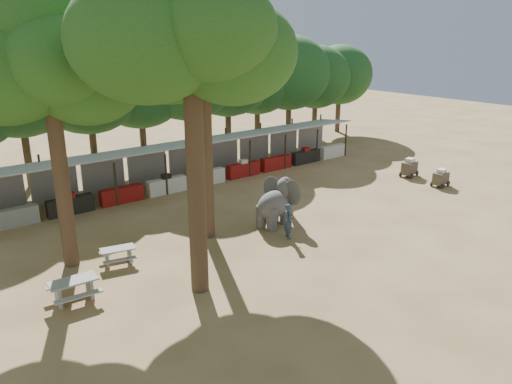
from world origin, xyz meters
TOP-DOWN VIEW (x-y plane):
  - ground at (0.00, 0.00)m, footprint 100.00×100.00m
  - vendor_stalls at (-0.00, 13.84)m, footprint 28.00×2.99m
  - yard_tree_left at (-9.13, 7.19)m, footprint 7.10×6.90m
  - yard_tree_center at (-6.13, 2.19)m, footprint 7.10×6.90m
  - yard_tree_back at (-3.13, 6.19)m, footprint 7.10×6.90m
  - backdrop_trees at (0.00, 19.00)m, footprint 46.46×5.95m
  - elephant at (0.51, 5.25)m, footprint 2.99×2.18m
  - handler at (-0.25, 3.56)m, footprint 0.60×0.70m
  - picnic_table_near at (-9.91, 4.04)m, footprint 1.71×1.56m
  - picnic_table_far at (-7.47, 5.89)m, footprint 1.60×1.49m
  - cart_front at (12.38, 3.74)m, footprint 1.17×0.81m
  - cart_back at (12.74, 6.24)m, footprint 1.37×1.03m

SIDE VIEW (x-z plane):
  - ground at x=0.00m, z-range 0.00..0.00m
  - picnic_table_far at x=-7.47m, z-range 0.10..0.78m
  - picnic_table_near at x=-9.91m, z-range 0.13..0.94m
  - cart_front at x=12.38m, z-range -0.01..1.08m
  - cart_back at x=12.74m, z-range -0.01..1.20m
  - handler at x=-0.25m, z-range 0.00..1.63m
  - elephant at x=0.51m, z-range 0.00..2.22m
  - vendor_stalls at x=0.00m, z-range -0.22..2.58m
  - backdrop_trees at x=0.00m, z-range 1.35..9.68m
  - yard_tree_left at x=-9.13m, z-range 2.69..13.71m
  - yard_tree_back at x=-3.13m, z-range 2.86..14.22m
  - yard_tree_center at x=-6.13m, z-range 3.19..15.23m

